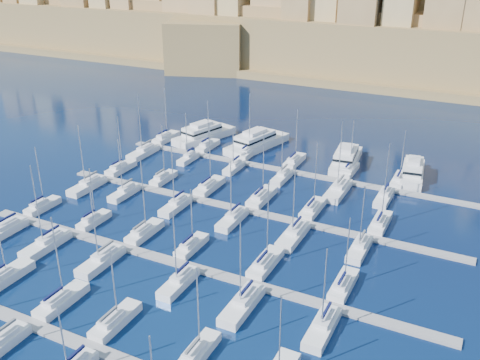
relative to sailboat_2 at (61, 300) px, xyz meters
The scene contains 51 objects.
ground 30.65m from the sailboat_2, 69.15° to the left, with size 600.00×600.00×0.00m, color black.
pontoon_near 12.17m from the sailboat_2, 26.22° to the right, with size 84.00×2.00×0.40m, color slate.
pontoon_mid_near 19.89m from the sailboat_2, 56.75° to the left, with size 84.00×2.00×0.40m, color slate.
pontoon_mid_far 40.14m from the sailboat_2, 74.24° to the left, with size 84.00×2.00×0.40m, color slate.
pontoon_far 61.61m from the sailboat_2, 79.81° to the left, with size 84.00×2.00×0.40m, color slate.
sailboat_1 12.11m from the sailboat_2, behind, with size 2.95×9.85×13.86m.
sailboat_2 is the anchor object (origin of this frame).
sailboat_3 9.88m from the sailboat_2, ahead, with size 2.60×8.67×12.23m.
sailboat_4 23.13m from the sailboat_2, ahead, with size 2.41×8.03×13.32m.
sailboat_8 10.49m from the sailboat_2, 92.31° to the right, with size 2.53×8.44×13.26m.
sailboat_12 33.10m from the sailboat_2, 139.61° to the left, with size 2.35×7.85×13.15m.
sailboat_13 24.54m from the sailboat_2, 119.81° to the left, with size 2.26×7.52×11.36m.
sailboat_14 21.92m from the sailboat_2, 92.97° to the left, with size 2.62×8.74×15.11m.
sailboat_15 23.28m from the sailboat_2, 67.55° to the left, with size 2.39×7.97×11.45m.
sailboat_16 31.54m from the sailboat_2, 44.68° to the left, with size 2.80×9.33×15.02m.
sailboat_17 41.64m from the sailboat_2, 31.68° to the left, with size 2.61×8.69×12.24m.
sailboat_18 26.43m from the sailboat_2, 155.97° to the left, with size 2.99×9.98×14.56m.
sailboat_19 17.48m from the sailboat_2, 141.46° to the left, with size 2.91×9.71×15.84m.
sailboat_20 11.14m from the sailboat_2, 99.38° to the left, with size 2.85×9.51×14.71m.
sailboat_21 17.16m from the sailboat_2, 41.89° to the left, with size 2.57×8.57×13.24m.
sailboat_22 26.20m from the sailboat_2, 24.33° to the left, with size 2.98×9.92×15.00m.
sailboat_23 37.42m from the sailboat_2, 17.28° to the left, with size 2.78×9.26×13.62m.
sailboat_24 49.80m from the sailboat_2, 118.22° to the left, with size 2.62×8.72×13.27m.
sailboat_25 44.97m from the sailboat_2, 104.89° to the left, with size 2.36×7.86×13.12m.
sailboat_26 44.19m from the sailboat_2, 90.50° to the left, with size 2.81×9.35×15.12m.
sailboat_27 45.88m from the sailboat_2, 75.18° to the left, with size 2.91×9.68×14.82m.
sailboat_28 49.57m from the sailboat_2, 62.62° to the left, with size 2.70×9.01×14.41m.
sailboat_29 56.80m from the sailboat_2, 50.76° to the left, with size 2.69×8.95×14.49m.
sailboat_30 40.59m from the sailboat_2, 125.88° to the left, with size 2.92×9.72×14.70m.
sailboat_31 36.67m from the sailboat_2, 113.43° to the left, with size 2.45×8.18×12.89m.
sailboat_32 33.42m from the sailboat_2, 93.08° to the left, with size 2.62×8.73×13.49m.
sailboat_33 34.97m from the sailboat_2, 72.08° to the left, with size 2.68×8.94×13.07m.
sailboat_34 40.10m from the sailboat_2, 54.65° to the left, with size 3.03×10.09×15.52m.
sailboat_35 48.29m from the sailboat_2, 43.76° to the left, with size 2.60×8.68×12.75m.
sailboat_36 71.16m from the sailboat_2, 111.50° to the left, with size 2.82×9.39×14.29m.
sailboat_37 67.05m from the sailboat_2, 101.21° to the left, with size 2.55×8.49×12.71m.
sailboat_38 66.42m from the sailboat_2, 91.56° to the left, with size 2.93×9.78×15.64m.
sailboat_39 66.75m from the sailboat_2, 80.88° to the left, with size 2.63×8.78×13.54m.
sailboat_40 70.01m from the sailboat_2, 70.09° to the left, with size 2.58×8.61×12.78m.
sailboat_41 74.46m from the sailboat_2, 61.89° to the left, with size 2.49×8.32×12.17m.
sailboat_42 60.09m from the sailboat_2, 114.53° to the left, with size 3.05×10.17×15.75m.
sailboat_43 57.58m from the sailboat_2, 102.93° to the left, with size 2.16×7.21×12.44m.
sailboat_44 55.98m from the sailboat_2, 90.45° to the left, with size 2.25×7.51×10.92m.
sailboat_45 56.90m from the sailboat_2, 78.23° to the left, with size 2.42×8.06×11.70m.
sailboat_46 59.73m from the sailboat_2, 65.51° to the left, with size 3.25×10.82×16.36m.
sailboat_47 65.04m from the sailboat_2, 58.33° to the left, with size 2.63×8.78×12.90m.
motor_yacht_a 73.14m from the sailboat_2, 103.69° to the left, with size 10.60×19.36×5.25m.
motor_yacht_b 71.68m from the sailboat_2, 91.66° to the left, with size 10.56×20.63×5.25m.
motor_yacht_c 73.66m from the sailboat_2, 72.82° to the left, with size 7.04×17.61×5.25m.
motor_yacht_d 78.73m from the sailboat_2, 61.79° to the left, with size 6.28×15.50×5.25m.
fortified_city 184.73m from the sailboat_2, 86.66° to the left, with size 460.00×108.95×59.52m.
Camera 1 is at (40.49, -73.97, 47.91)m, focal length 40.00 mm.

